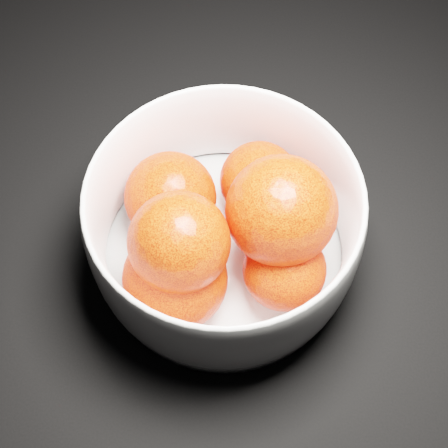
{
  "coord_description": "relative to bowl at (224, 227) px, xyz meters",
  "views": [
    {
      "loc": [
        0.24,
        -0.02,
        0.55
      ],
      "look_at": [
        0.25,
        0.25,
        0.07
      ],
      "focal_mm": 50.0,
      "sensor_mm": 36.0,
      "label": 1
    }
  ],
  "objects": [
    {
      "name": "orange_pile",
      "position": [
        -0.0,
        -0.01,
        0.01
      ],
      "size": [
        0.19,
        0.18,
        0.14
      ],
      "color": "#F72A0B",
      "rests_on": "bowl"
    },
    {
      "name": "bowl",
      "position": [
        0.0,
        0.0,
        0.0
      ],
      "size": [
        0.25,
        0.25,
        0.12
      ],
      "rotation": [
        0.0,
        0.0,
        0.1
      ],
      "color": "silver",
      "rests_on": "ground"
    }
  ]
}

